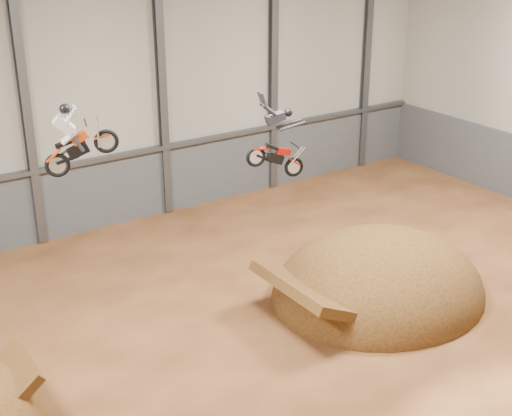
% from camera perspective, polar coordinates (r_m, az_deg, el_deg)
% --- Properties ---
extents(floor, '(40.00, 40.00, 0.00)m').
position_cam_1_polar(floor, '(24.79, 2.18, -12.99)').
color(floor, '#4B2914').
rests_on(floor, ground).
extents(back_wall, '(40.00, 0.10, 14.00)m').
position_cam_1_polar(back_wall, '(34.27, -12.78, 9.46)').
color(back_wall, '#9E9A8C').
rests_on(back_wall, ground).
extents(lower_band_back, '(39.80, 0.18, 3.50)m').
position_cam_1_polar(lower_band_back, '(35.68, -12.01, 1.20)').
color(lower_band_back, '#4B4E52').
rests_on(lower_band_back, ground).
extents(steel_rail, '(39.80, 0.35, 0.20)m').
position_cam_1_polar(steel_rail, '(34.95, -12.15, 3.88)').
color(steel_rail, '#47494F').
rests_on(steel_rail, lower_band_back).
extents(steel_column_2, '(0.40, 0.36, 13.90)m').
position_cam_1_polar(steel_column_2, '(33.06, -18.04, 8.45)').
color(steel_column_2, '#47494F').
rests_on(steel_column_2, ground).
extents(steel_column_3, '(0.40, 0.36, 13.90)m').
position_cam_1_polar(steel_column_3, '(35.41, -7.59, 10.22)').
color(steel_column_3, '#47494F').
rests_on(steel_column_3, ground).
extents(steel_column_4, '(0.40, 0.36, 13.90)m').
position_cam_1_polar(steel_column_4, '(38.77, 1.39, 11.45)').
color(steel_column_4, '#47494F').
rests_on(steel_column_4, ground).
extents(steel_column_5, '(0.40, 0.36, 13.90)m').
position_cam_1_polar(steel_column_5, '(42.92, 8.84, 12.27)').
color(steel_column_5, '#47494F').
rests_on(steel_column_5, ground).
extents(landing_ramp, '(9.06, 8.01, 5.23)m').
position_cam_1_polar(landing_ramp, '(29.67, 9.72, -6.89)').
color(landing_ramp, '#3D240F').
rests_on(landing_ramp, ground).
extents(fmx_rider_a, '(3.03, 1.70, 2.78)m').
position_cam_1_polar(fmx_rider_a, '(21.32, -13.56, 6.11)').
color(fmx_rider_a, '#CE4210').
extents(fmx_rider_b, '(3.65, 1.61, 3.32)m').
position_cam_1_polar(fmx_rider_b, '(23.79, 1.30, 5.75)').
color(fmx_rider_b, '#AE0E08').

